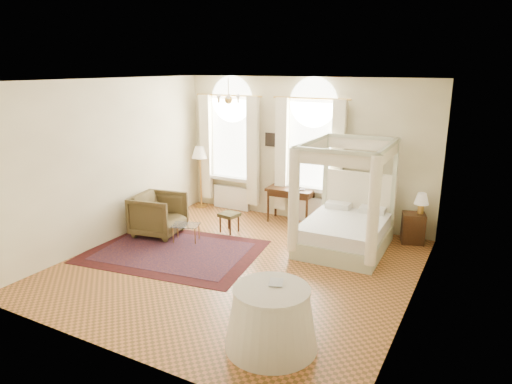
{
  "coord_description": "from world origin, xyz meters",
  "views": [
    {
      "loc": [
        3.92,
        -6.6,
        3.53
      ],
      "look_at": [
        0.15,
        0.4,
        1.32
      ],
      "focal_mm": 32.0,
      "sensor_mm": 36.0,
      "label": 1
    }
  ],
  "objects_px": {
    "writing_desk": "(291,193)",
    "coffee_table": "(186,226)",
    "nightstand": "(413,228)",
    "floor_lamp": "(200,155)",
    "canopy_bed": "(345,226)",
    "armchair": "(159,215)",
    "side_table": "(271,318)",
    "stool": "(229,216)"
  },
  "relations": [
    {
      "from": "nightstand",
      "to": "coffee_table",
      "type": "bearing_deg",
      "value": -152.41
    },
    {
      "from": "canopy_bed",
      "to": "stool",
      "type": "distance_m",
      "value": 2.53
    },
    {
      "from": "armchair",
      "to": "floor_lamp",
      "type": "distance_m",
      "value": 2.32
    },
    {
      "from": "nightstand",
      "to": "writing_desk",
      "type": "height_order",
      "value": "writing_desk"
    },
    {
      "from": "coffee_table",
      "to": "floor_lamp",
      "type": "height_order",
      "value": "floor_lamp"
    },
    {
      "from": "armchair",
      "to": "coffee_table",
      "type": "distance_m",
      "value": 0.77
    },
    {
      "from": "canopy_bed",
      "to": "floor_lamp",
      "type": "xyz_separation_m",
      "value": [
        -4.14,
        1.01,
        0.86
      ]
    },
    {
      "from": "nightstand",
      "to": "side_table",
      "type": "relative_size",
      "value": 0.52
    },
    {
      "from": "canopy_bed",
      "to": "coffee_table",
      "type": "bearing_deg",
      "value": -158.96
    },
    {
      "from": "nightstand",
      "to": "writing_desk",
      "type": "relative_size",
      "value": 0.57
    },
    {
      "from": "writing_desk",
      "to": "floor_lamp",
      "type": "xyz_separation_m",
      "value": [
        -2.52,
        0.0,
        0.66
      ]
    },
    {
      "from": "canopy_bed",
      "to": "writing_desk",
      "type": "relative_size",
      "value": 1.95
    },
    {
      "from": "canopy_bed",
      "to": "nightstand",
      "type": "relative_size",
      "value": 3.44
    },
    {
      "from": "armchair",
      "to": "side_table",
      "type": "xyz_separation_m",
      "value": [
        3.96,
        -2.52,
        -0.04
      ]
    },
    {
      "from": "canopy_bed",
      "to": "armchair",
      "type": "relative_size",
      "value": 2.18
    },
    {
      "from": "canopy_bed",
      "to": "coffee_table",
      "type": "relative_size",
      "value": 3.41
    },
    {
      "from": "floor_lamp",
      "to": "coffee_table",
      "type": "bearing_deg",
      "value": -62.45
    },
    {
      "from": "floor_lamp",
      "to": "stool",
      "type": "bearing_deg",
      "value": -37.86
    },
    {
      "from": "nightstand",
      "to": "coffee_table",
      "type": "relative_size",
      "value": 0.99
    },
    {
      "from": "writing_desk",
      "to": "coffee_table",
      "type": "xyz_separation_m",
      "value": [
        -1.39,
        -2.17,
        -0.36
      ]
    },
    {
      "from": "writing_desk",
      "to": "side_table",
      "type": "distance_m",
      "value": 4.97
    },
    {
      "from": "floor_lamp",
      "to": "side_table",
      "type": "height_order",
      "value": "floor_lamp"
    },
    {
      "from": "nightstand",
      "to": "floor_lamp",
      "type": "height_order",
      "value": "floor_lamp"
    },
    {
      "from": "armchair",
      "to": "floor_lamp",
      "type": "height_order",
      "value": "floor_lamp"
    },
    {
      "from": "nightstand",
      "to": "stool",
      "type": "bearing_deg",
      "value": -160.91
    },
    {
      "from": "stool",
      "to": "armchair",
      "type": "relative_size",
      "value": 0.44
    },
    {
      "from": "stool",
      "to": "side_table",
      "type": "distance_m",
      "value": 4.31
    },
    {
      "from": "canopy_bed",
      "to": "nightstand",
      "type": "xyz_separation_m",
      "value": [
        1.14,
        1.01,
        -0.18
      ]
    },
    {
      "from": "side_table",
      "to": "stool",
      "type": "bearing_deg",
      "value": 128.74
    },
    {
      "from": "writing_desk",
      "to": "coffee_table",
      "type": "height_order",
      "value": "writing_desk"
    },
    {
      "from": "armchair",
      "to": "coffee_table",
      "type": "bearing_deg",
      "value": -104.03
    },
    {
      "from": "canopy_bed",
      "to": "writing_desk",
      "type": "distance_m",
      "value": 1.91
    },
    {
      "from": "writing_desk",
      "to": "armchair",
      "type": "relative_size",
      "value": 1.12
    },
    {
      "from": "nightstand",
      "to": "side_table",
      "type": "xyz_separation_m",
      "value": [
        -0.95,
        -4.63,
        0.09
      ]
    },
    {
      "from": "stool",
      "to": "floor_lamp",
      "type": "distance_m",
      "value": 2.28
    },
    {
      "from": "floor_lamp",
      "to": "writing_desk",
      "type": "bearing_deg",
      "value": -0.0
    },
    {
      "from": "writing_desk",
      "to": "stool",
      "type": "distance_m",
      "value": 1.59
    },
    {
      "from": "canopy_bed",
      "to": "nightstand",
      "type": "bearing_deg",
      "value": 41.56
    },
    {
      "from": "canopy_bed",
      "to": "floor_lamp",
      "type": "distance_m",
      "value": 4.35
    },
    {
      "from": "writing_desk",
      "to": "floor_lamp",
      "type": "distance_m",
      "value": 2.61
    },
    {
      "from": "canopy_bed",
      "to": "coffee_table",
      "type": "distance_m",
      "value": 3.23
    },
    {
      "from": "canopy_bed",
      "to": "coffee_table",
      "type": "height_order",
      "value": "canopy_bed"
    }
  ]
}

